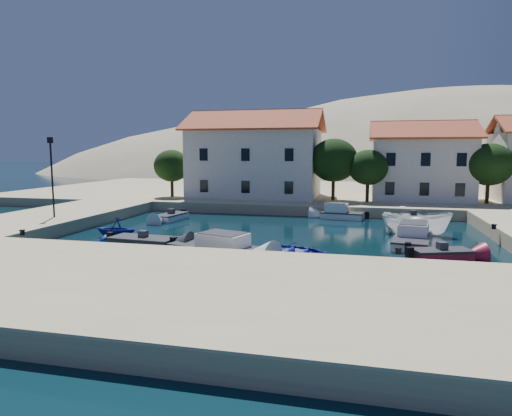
{
  "coord_description": "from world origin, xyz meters",
  "views": [
    {
      "loc": [
        6.27,
        -22.83,
        6.19
      ],
      "look_at": [
        -1.5,
        9.51,
        2.0
      ],
      "focal_mm": 32.0,
      "sensor_mm": 36.0,
      "label": 1
    }
  ],
  "objects_px": {
    "building_mid": "(421,160)",
    "cabin_cruiser_south": "(213,248)",
    "cabin_cruiser_east": "(412,238)",
    "boat_east": "(416,235)",
    "rowboat_south": "(293,256)",
    "lamppost": "(52,169)",
    "building_left": "(256,153)"
  },
  "relations": [
    {
      "from": "building_left",
      "to": "rowboat_south",
      "type": "relative_size",
      "value": 3.42
    },
    {
      "from": "cabin_cruiser_south",
      "to": "cabin_cruiser_east",
      "type": "relative_size",
      "value": 1.0
    },
    {
      "from": "cabin_cruiser_south",
      "to": "cabin_cruiser_east",
      "type": "xyz_separation_m",
      "value": [
        11.82,
        5.79,
        -0.0
      ]
    },
    {
      "from": "building_left",
      "to": "cabin_cruiser_south",
      "type": "distance_m",
      "value": 26.42
    },
    {
      "from": "rowboat_south",
      "to": "boat_east",
      "type": "distance_m",
      "value": 11.87
    },
    {
      "from": "cabin_cruiser_east",
      "to": "boat_east",
      "type": "bearing_deg",
      "value": 0.99
    },
    {
      "from": "rowboat_south",
      "to": "building_mid",
      "type": "bearing_deg",
      "value": -10.79
    },
    {
      "from": "building_left",
      "to": "lamppost",
      "type": "bearing_deg",
      "value": -119.9
    },
    {
      "from": "cabin_cruiser_south",
      "to": "boat_east",
      "type": "bearing_deg",
      "value": 56.93
    },
    {
      "from": "rowboat_south",
      "to": "lamppost",
      "type": "bearing_deg",
      "value": 86.96
    },
    {
      "from": "building_mid",
      "to": "rowboat_south",
      "type": "xyz_separation_m",
      "value": [
        -9.8,
        -25.62,
        -5.22
      ]
    },
    {
      "from": "rowboat_south",
      "to": "boat_east",
      "type": "xyz_separation_m",
      "value": [
        7.83,
        8.93,
        0.0
      ]
    },
    {
      "from": "cabin_cruiser_south",
      "to": "cabin_cruiser_east",
      "type": "height_order",
      "value": "same"
    },
    {
      "from": "building_left",
      "to": "cabin_cruiser_south",
      "type": "bearing_deg",
      "value": -82.06
    },
    {
      "from": "lamppost",
      "to": "rowboat_south",
      "type": "distance_m",
      "value": 20.78
    },
    {
      "from": "building_left",
      "to": "cabin_cruiser_east",
      "type": "height_order",
      "value": "building_left"
    },
    {
      "from": "lamppost",
      "to": "cabin_cruiser_south",
      "type": "bearing_deg",
      "value": -20.39
    },
    {
      "from": "building_mid",
      "to": "cabin_cruiser_south",
      "type": "bearing_deg",
      "value": -118.48
    },
    {
      "from": "cabin_cruiser_east",
      "to": "boat_east",
      "type": "distance_m",
      "value": 4.2
    },
    {
      "from": "boat_east",
      "to": "building_mid",
      "type": "bearing_deg",
      "value": 1.61
    },
    {
      "from": "lamppost",
      "to": "cabin_cruiser_south",
      "type": "relative_size",
      "value": 1.09
    },
    {
      "from": "cabin_cruiser_east",
      "to": "rowboat_south",
      "type": "bearing_deg",
      "value": 133.54
    },
    {
      "from": "cabin_cruiser_east",
      "to": "lamppost",
      "type": "bearing_deg",
      "value": 100.19
    },
    {
      "from": "cabin_cruiser_east",
      "to": "building_mid",
      "type": "bearing_deg",
      "value": 2.64
    },
    {
      "from": "lamppost",
      "to": "building_left",
      "type": "bearing_deg",
      "value": 60.1
    },
    {
      "from": "rowboat_south",
      "to": "cabin_cruiser_east",
      "type": "bearing_deg",
      "value": -46.11
    },
    {
      "from": "building_left",
      "to": "cabin_cruiser_east",
      "type": "bearing_deg",
      "value": -52.17
    },
    {
      "from": "building_left",
      "to": "boat_east",
      "type": "bearing_deg",
      "value": -44.39
    },
    {
      "from": "building_left",
      "to": "building_mid",
      "type": "bearing_deg",
      "value": 3.18
    },
    {
      "from": "rowboat_south",
      "to": "cabin_cruiser_east",
      "type": "height_order",
      "value": "cabin_cruiser_east"
    },
    {
      "from": "building_left",
      "to": "building_mid",
      "type": "height_order",
      "value": "building_left"
    },
    {
      "from": "building_left",
      "to": "building_mid",
      "type": "relative_size",
      "value": 1.4
    }
  ]
}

